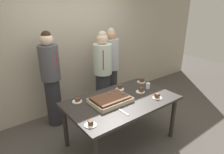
% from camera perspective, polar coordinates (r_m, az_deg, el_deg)
% --- Properties ---
extents(ground_plane, '(12.00, 12.00, 0.00)m').
position_cam_1_polar(ground_plane, '(3.50, 2.56, -18.02)').
color(ground_plane, '#4C4742').
extents(interior_back_panel, '(8.00, 0.12, 3.00)m').
position_cam_1_polar(interior_back_panel, '(4.13, -11.71, 10.78)').
color(interior_back_panel, '#B2A893').
rests_on(interior_back_panel, ground_plane).
extents(party_table, '(1.72, 1.03, 0.78)m').
position_cam_1_polar(party_table, '(3.11, 2.77, -8.03)').
color(party_table, '#2D2826').
rests_on(party_table, ground_plane).
extents(sheet_cake, '(0.60, 0.43, 0.11)m').
position_cam_1_polar(sheet_cake, '(2.98, -0.46, -6.58)').
color(sheet_cake, beige).
rests_on(sheet_cake, party_table).
extents(plated_slice_near_left, '(0.15, 0.15, 0.06)m').
position_cam_1_polar(plated_slice_near_left, '(3.04, -10.07, -6.80)').
color(plated_slice_near_left, white).
rests_on(plated_slice_near_left, party_table).
extents(plated_slice_near_right, '(0.15, 0.15, 0.08)m').
position_cam_1_polar(plated_slice_near_right, '(3.74, 8.63, -1.11)').
color(plated_slice_near_right, white).
rests_on(plated_slice_near_right, party_table).
extents(plated_slice_far_left, '(0.15, 0.15, 0.07)m').
position_cam_1_polar(plated_slice_far_left, '(3.18, 13.06, -5.60)').
color(plated_slice_far_left, white).
rests_on(plated_slice_far_left, party_table).
extents(plated_slice_far_right, '(0.15, 0.15, 0.08)m').
position_cam_1_polar(plated_slice_far_right, '(3.41, 2.30, -3.25)').
color(plated_slice_far_right, white).
rests_on(plated_slice_far_right, party_table).
extents(plated_slice_center_front, '(0.15, 0.15, 0.06)m').
position_cam_1_polar(plated_slice_center_front, '(2.49, -6.28, -13.51)').
color(plated_slice_center_front, white).
rests_on(plated_slice_center_front, party_table).
extents(plated_slice_center_back, '(0.15, 0.15, 0.08)m').
position_cam_1_polar(plated_slice_center_back, '(3.34, 8.40, -3.96)').
color(plated_slice_center_back, white).
rests_on(plated_slice_center_back, party_table).
extents(drink_cup_nearest, '(0.07, 0.07, 0.10)m').
position_cam_1_polar(drink_cup_nearest, '(3.48, 10.46, -2.55)').
color(drink_cup_nearest, white).
rests_on(drink_cup_nearest, party_table).
extents(cake_server_utensil, '(0.03, 0.20, 0.01)m').
position_cam_1_polar(cake_server_utensil, '(2.74, 3.45, -10.24)').
color(cake_server_utensil, silver).
rests_on(cake_server_utensil, party_table).
extents(person_serving_front, '(0.35, 0.35, 1.72)m').
position_cam_1_polar(person_serving_front, '(3.80, -2.68, 0.88)').
color(person_serving_front, '#28282D').
rests_on(person_serving_front, ground_plane).
extents(person_green_shirt_behind, '(0.34, 0.34, 1.72)m').
position_cam_1_polar(person_green_shirt_behind, '(4.24, -0.29, 3.03)').
color(person_green_shirt_behind, '#28282D').
rests_on(person_green_shirt_behind, ground_plane).
extents(person_striped_tie_right, '(0.34, 0.34, 1.77)m').
position_cam_1_polar(person_striped_tie_right, '(3.65, -17.33, -0.47)').
color(person_striped_tie_right, '#28282D').
rests_on(person_striped_tie_right, ground_plane).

